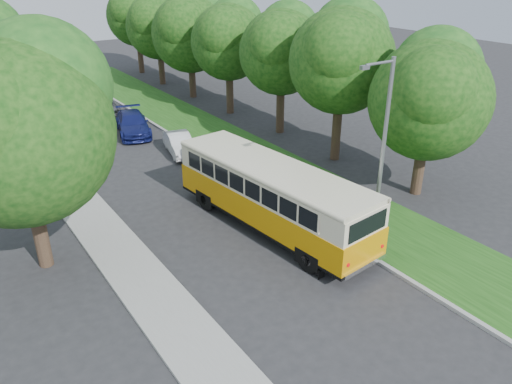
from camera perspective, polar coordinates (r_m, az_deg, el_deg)
ground at (r=21.13m, az=-0.01°, el=-6.85°), size 120.00×120.00×0.00m
curb at (r=26.51m, az=0.29°, el=0.43°), size 0.20×70.00×0.15m
grass_verge at (r=27.80m, az=4.27°, el=1.57°), size 4.50×70.00×0.13m
sidewalk at (r=23.31m, az=-16.99°, el=-4.58°), size 2.20×70.00×0.12m
treeline at (r=35.70m, az=-12.81°, el=16.24°), size 24.27×41.91×9.46m
lamppost_near at (r=20.05m, az=14.13°, el=4.47°), size 1.71×0.16×8.00m
lamppost_far at (r=32.01m, az=-24.26°, el=10.31°), size 1.71×0.16×7.50m
warning_sign at (r=28.91m, az=-21.35°, el=4.32°), size 0.56×0.10×2.50m
vintage_bus at (r=22.12m, az=1.82°, el=-0.59°), size 3.79×10.87×3.16m
car_silver at (r=29.13m, az=-5.21°, el=3.95°), size 2.77×4.14×1.31m
car_white at (r=31.61m, az=-8.74°, el=5.48°), size 2.19×4.10×1.29m
car_blue at (r=35.83m, az=-13.90°, el=7.59°), size 3.30×5.43×1.47m
car_grey at (r=40.54m, az=-17.27°, el=9.24°), size 3.22×5.56×1.46m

